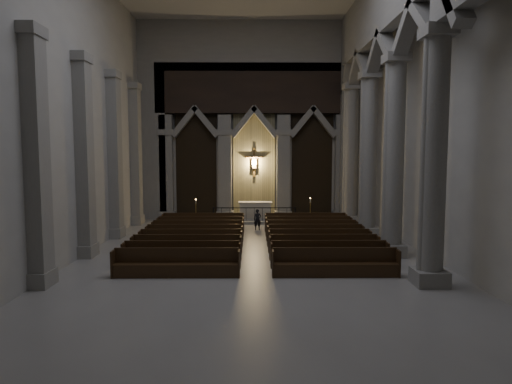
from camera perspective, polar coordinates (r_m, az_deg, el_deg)
room at (r=16.93m, az=-0.05°, el=16.59°), size 24.00×24.10×12.00m
sanctuary_wall at (r=28.24m, az=-0.24°, el=10.03°), size 14.00×0.77×12.00m
right_arcade at (r=19.13m, az=17.30°, el=15.73°), size 1.00×24.00×12.00m
left_pilasters at (r=21.17m, az=-18.77°, el=4.00°), size 0.60×13.00×8.03m
sanctuary_step at (r=27.53m, az=-0.22°, el=-3.50°), size 8.50×2.60×0.15m
altar at (r=27.42m, az=-0.09°, el=-2.29°), size 2.02×0.81×1.02m
altar_rail at (r=26.67m, az=-0.22°, el=-2.57°), size 4.87×0.09×0.96m
candle_stand_left at (r=26.66m, az=-7.51°, el=-3.14°), size 0.24×0.24×1.45m
candle_stand_right at (r=25.98m, az=6.78°, el=-3.27°), size 0.27×0.27×1.59m
pews at (r=19.87m, az=-0.12°, el=-6.24°), size 9.71×9.09×0.96m
worshipper at (r=24.49m, az=0.20°, el=-3.46°), size 0.43×0.31×1.11m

